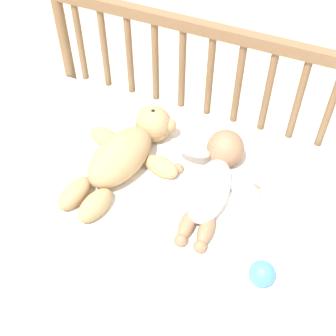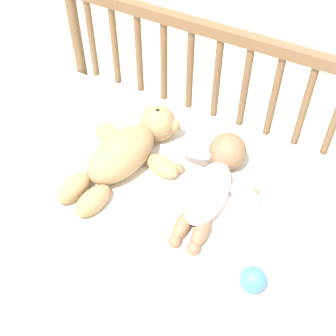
% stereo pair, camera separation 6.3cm
% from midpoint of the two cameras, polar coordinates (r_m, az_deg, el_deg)
% --- Properties ---
extents(ground_plane, '(12.00, 12.00, 0.00)m').
position_cam_midpoint_polar(ground_plane, '(1.71, 1.16, -10.60)').
color(ground_plane, '#C6B293').
extents(crib_mattress, '(1.08, 0.59, 0.43)m').
position_cam_midpoint_polar(crib_mattress, '(1.53, 1.28, -6.59)').
color(crib_mattress, silver).
rests_on(crib_mattress, ground_plane).
extents(crib_rail, '(1.08, 0.04, 0.75)m').
position_cam_midpoint_polar(crib_rail, '(1.49, 7.08, 9.50)').
color(crib_rail, brown).
rests_on(crib_rail, ground_plane).
extents(blanket, '(0.78, 0.51, 0.01)m').
position_cam_midpoint_polar(blanket, '(1.35, 0.66, -1.81)').
color(blanket, white).
rests_on(blanket, crib_mattress).
extents(teddy_bear, '(0.32, 0.45, 0.12)m').
position_cam_midpoint_polar(teddy_bear, '(1.36, -3.68, 2.04)').
color(teddy_bear, tan).
rests_on(teddy_bear, crib_mattress).
extents(baby, '(0.27, 0.39, 0.11)m').
position_cam_midpoint_polar(baby, '(1.31, 6.97, -1.62)').
color(baby, white).
rests_on(baby, crib_mattress).
extents(toy_ball, '(0.07, 0.07, 0.07)m').
position_cam_midpoint_polar(toy_ball, '(1.17, 11.87, -13.24)').
color(toy_ball, '#4C8CDB').
rests_on(toy_ball, crib_mattress).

